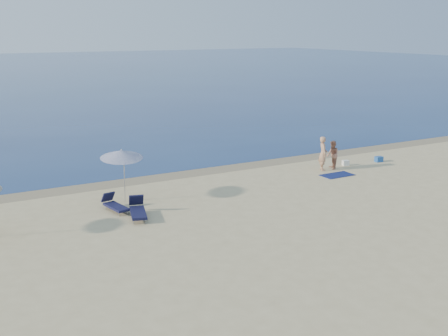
# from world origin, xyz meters

# --- Properties ---
(sea) EXTENTS (240.00, 160.00, 0.01)m
(sea) POSITION_xyz_m (0.00, 100.00, 0.00)
(sea) COLOR navy
(sea) RESTS_ON ground
(wet_sand_strip) EXTENTS (240.00, 1.60, 0.00)m
(wet_sand_strip) POSITION_xyz_m (0.00, 19.40, 0.00)
(wet_sand_strip) COLOR #847254
(wet_sand_strip) RESTS_ON ground
(person_left) EXTENTS (0.69, 0.80, 1.87)m
(person_left) POSITION_xyz_m (3.67, 16.47, 0.93)
(person_left) COLOR tan
(person_left) RESTS_ON ground
(person_right) EXTENTS (0.85, 0.93, 1.56)m
(person_right) POSITION_xyz_m (4.34, 16.46, 0.78)
(person_right) COLOR #AD725B
(person_right) RESTS_ON ground
(beach_towel) EXTENTS (1.74, 0.98, 0.03)m
(beach_towel) POSITION_xyz_m (3.66, 15.21, 0.01)
(beach_towel) COLOR #0E1648
(beach_towel) RESTS_ON ground
(white_bag) EXTENTS (0.41, 0.38, 0.30)m
(white_bag) POSITION_xyz_m (5.50, 16.69, 0.15)
(white_bag) COLOR silver
(white_bag) RESTS_ON ground
(blue_cooler) EXTENTS (0.46, 0.34, 0.31)m
(blue_cooler) POSITION_xyz_m (7.80, 16.45, 0.15)
(blue_cooler) COLOR #1D50A0
(blue_cooler) RESTS_ON ground
(umbrella_near) EXTENTS (2.25, 2.27, 2.46)m
(umbrella_near) POSITION_xyz_m (-7.67, 16.43, 2.14)
(umbrella_near) COLOR silver
(umbrella_near) RESTS_ON ground
(lounger_left) EXTENTS (1.07, 1.92, 0.81)m
(lounger_left) POSITION_xyz_m (-7.93, 13.92, 0.29)
(lounger_left) COLOR #121333
(lounger_left) RESTS_ON ground
(lounger_right) EXTENTS (0.80, 1.68, 0.71)m
(lounger_right) POSITION_xyz_m (-8.49, 15.18, 0.26)
(lounger_right) COLOR #141538
(lounger_right) RESTS_ON ground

